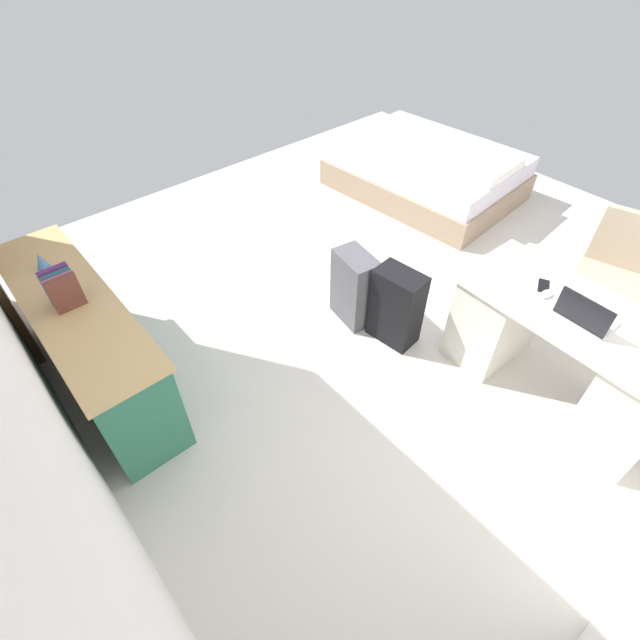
{
  "coord_description": "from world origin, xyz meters",
  "views": [
    {
      "loc": [
        -1.8,
        2.39,
        2.67
      ],
      "look_at": [
        -0.2,
        1.0,
        0.6
      ],
      "focal_mm": 26.28,
      "sensor_mm": 36.0,
      "label": 1
    }
  ],
  "objects_px": {
    "desk": "(560,352)",
    "figurine_small": "(41,261)",
    "bed": "(427,171)",
    "suitcase_black": "(396,307)",
    "suitcase_spare_grey": "(354,288)",
    "credenza": "(90,343)",
    "computer_mouse": "(547,294)",
    "office_chair": "(607,282)",
    "cell_phone_by_mouse": "(544,286)",
    "laptop": "(585,315)"
  },
  "relations": [
    {
      "from": "bed",
      "to": "suitcase_spare_grey",
      "type": "xyz_separation_m",
      "value": [
        -0.95,
        2.03,
        0.06
      ]
    },
    {
      "from": "credenza",
      "to": "laptop",
      "type": "xyz_separation_m",
      "value": [
        -2.14,
        -2.22,
        0.41
      ]
    },
    {
      "from": "desk",
      "to": "suitcase_black",
      "type": "bearing_deg",
      "value": 21.81
    },
    {
      "from": "computer_mouse",
      "to": "cell_phone_by_mouse",
      "type": "xyz_separation_m",
      "value": [
        0.06,
        -0.07,
        -0.01
      ]
    },
    {
      "from": "suitcase_black",
      "to": "figurine_small",
      "type": "relative_size",
      "value": 5.65
    },
    {
      "from": "office_chair",
      "to": "cell_phone_by_mouse",
      "type": "distance_m",
      "value": 0.91
    },
    {
      "from": "desk",
      "to": "bed",
      "type": "relative_size",
      "value": 0.73
    },
    {
      "from": "office_chair",
      "to": "laptop",
      "type": "relative_size",
      "value": 2.95
    },
    {
      "from": "credenza",
      "to": "computer_mouse",
      "type": "height_order",
      "value": "computer_mouse"
    },
    {
      "from": "desk",
      "to": "laptop",
      "type": "xyz_separation_m",
      "value": [
        -0.04,
        0.07,
        0.4
      ]
    },
    {
      "from": "laptop",
      "to": "figurine_small",
      "type": "bearing_deg",
      "value": 40.9
    },
    {
      "from": "suitcase_black",
      "to": "suitcase_spare_grey",
      "type": "bearing_deg",
      "value": 5.45
    },
    {
      "from": "credenza",
      "to": "laptop",
      "type": "distance_m",
      "value": 3.11
    },
    {
      "from": "desk",
      "to": "credenza",
      "type": "xyz_separation_m",
      "value": [
        2.1,
        2.29,
        -0.0
      ]
    },
    {
      "from": "desk",
      "to": "credenza",
      "type": "relative_size",
      "value": 0.81
    },
    {
      "from": "desk",
      "to": "computer_mouse",
      "type": "height_order",
      "value": "computer_mouse"
    },
    {
      "from": "bed",
      "to": "cell_phone_by_mouse",
      "type": "xyz_separation_m",
      "value": [
        -2.09,
        1.49,
        0.5
      ]
    },
    {
      "from": "credenza",
      "to": "bed",
      "type": "height_order",
      "value": "credenza"
    },
    {
      "from": "desk",
      "to": "figurine_small",
      "type": "height_order",
      "value": "figurine_small"
    },
    {
      "from": "suitcase_spare_grey",
      "to": "office_chair",
      "type": "bearing_deg",
      "value": -123.69
    },
    {
      "from": "cell_phone_by_mouse",
      "to": "figurine_small",
      "type": "xyz_separation_m",
      "value": [
        2.25,
        2.34,
        0.08
      ]
    },
    {
      "from": "suitcase_spare_grey",
      "to": "cell_phone_by_mouse",
      "type": "xyz_separation_m",
      "value": [
        -1.14,
        -0.54,
        0.44
      ]
    },
    {
      "from": "office_chair",
      "to": "suitcase_spare_grey",
      "type": "bearing_deg",
      "value": 46.79
    },
    {
      "from": "bed",
      "to": "credenza",
      "type": "bearing_deg",
      "value": 93.94
    },
    {
      "from": "desk",
      "to": "cell_phone_by_mouse",
      "type": "xyz_separation_m",
      "value": [
        0.28,
        -0.05,
        0.36
      ]
    },
    {
      "from": "credenza",
      "to": "bed",
      "type": "relative_size",
      "value": 0.9
    },
    {
      "from": "office_chair",
      "to": "figurine_small",
      "type": "xyz_separation_m",
      "value": [
        2.4,
        3.17,
        0.4
      ]
    },
    {
      "from": "desk",
      "to": "computer_mouse",
      "type": "bearing_deg",
      "value": 4.93
    },
    {
      "from": "office_chair",
      "to": "cell_phone_by_mouse",
      "type": "bearing_deg",
      "value": 79.28
    },
    {
      "from": "laptop",
      "to": "cell_phone_by_mouse",
      "type": "height_order",
      "value": "laptop"
    },
    {
      "from": "suitcase_black",
      "to": "suitcase_spare_grey",
      "type": "xyz_separation_m",
      "value": [
        0.37,
        0.08,
        -0.01
      ]
    },
    {
      "from": "suitcase_black",
      "to": "desk",
      "type": "bearing_deg",
      "value": -164.31
    },
    {
      "from": "office_chair",
      "to": "bed",
      "type": "distance_m",
      "value": 2.34
    },
    {
      "from": "cell_phone_by_mouse",
      "to": "figurine_small",
      "type": "bearing_deg",
      "value": 19.81
    },
    {
      "from": "desk",
      "to": "computer_mouse",
      "type": "xyz_separation_m",
      "value": [
        0.22,
        0.02,
        0.37
      ]
    },
    {
      "from": "credenza",
      "to": "desk",
      "type": "bearing_deg",
      "value": -132.56
    },
    {
      "from": "office_chair",
      "to": "suitcase_spare_grey",
      "type": "relative_size",
      "value": 1.55
    },
    {
      "from": "computer_mouse",
      "to": "figurine_small",
      "type": "xyz_separation_m",
      "value": [
        2.31,
        2.27,
        0.07
      ]
    },
    {
      "from": "suitcase_black",
      "to": "cell_phone_by_mouse",
      "type": "height_order",
      "value": "cell_phone_by_mouse"
    },
    {
      "from": "suitcase_black",
      "to": "computer_mouse",
      "type": "xyz_separation_m",
      "value": [
        -0.83,
        -0.4,
        0.45
      ]
    },
    {
      "from": "cell_phone_by_mouse",
      "to": "figurine_small",
      "type": "height_order",
      "value": "figurine_small"
    },
    {
      "from": "office_chair",
      "to": "credenza",
      "type": "bearing_deg",
      "value": 58.03
    },
    {
      "from": "bed",
      "to": "figurine_small",
      "type": "height_order",
      "value": "figurine_small"
    },
    {
      "from": "suitcase_black",
      "to": "cell_phone_by_mouse",
      "type": "distance_m",
      "value": 1.0
    },
    {
      "from": "credenza",
      "to": "suitcase_black",
      "type": "distance_m",
      "value": 2.15
    },
    {
      "from": "bed",
      "to": "suitcase_spare_grey",
      "type": "distance_m",
      "value": 2.24
    },
    {
      "from": "credenza",
      "to": "figurine_small",
      "type": "distance_m",
      "value": 0.61
    },
    {
      "from": "office_chair",
      "to": "suitcase_spare_grey",
      "type": "height_order",
      "value": "office_chair"
    },
    {
      "from": "suitcase_black",
      "to": "computer_mouse",
      "type": "height_order",
      "value": "computer_mouse"
    },
    {
      "from": "office_chair",
      "to": "desk",
      "type": "bearing_deg",
      "value": 97.86
    }
  ]
}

